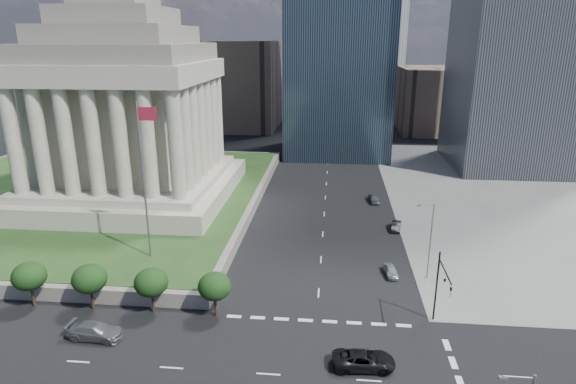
# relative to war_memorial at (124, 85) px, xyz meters

# --- Properties ---
(ground) EXTENTS (500.00, 500.00, 0.00)m
(ground) POSITION_rel_war_memorial_xyz_m (34.00, 52.00, -21.40)
(ground) COLOR black
(ground) RESTS_ON ground
(sidewalk_ne) EXTENTS (68.00, 90.00, 0.03)m
(sidewalk_ne) POSITION_rel_war_memorial_xyz_m (80.00, 12.00, -21.38)
(sidewalk_ne) COLOR slate
(sidewalk_ne) RESTS_ON ground
(plaza_terrace) EXTENTS (66.00, 70.00, 1.80)m
(plaza_terrace) POSITION_rel_war_memorial_xyz_m (-11.00, 2.00, -20.50)
(plaza_terrace) COLOR #69645A
(plaza_terrace) RESTS_ON ground
(plaza_lawn) EXTENTS (64.00, 68.00, 0.10)m
(plaza_lawn) POSITION_rel_war_memorial_xyz_m (-11.00, 2.00, -19.55)
(plaza_lawn) COLOR #213E19
(plaza_lawn) RESTS_ON plaza_terrace
(war_memorial) EXTENTS (34.00, 34.00, 39.00)m
(war_memorial) POSITION_rel_war_memorial_xyz_m (0.00, 0.00, 0.00)
(war_memorial) COLOR gray
(war_memorial) RESTS_ON plaza_lawn
(flagpole) EXTENTS (2.52, 0.24, 20.00)m
(flagpole) POSITION_rel_war_memorial_xyz_m (12.17, -24.00, -8.29)
(flagpole) COLOR slate
(flagpole) RESTS_ON plaza_lawn
(tree_row) EXTENTS (53.00, 4.00, 6.00)m
(tree_row) POSITION_rel_war_memorial_xyz_m (-1.50, -34.00, -18.40)
(tree_row) COLOR black
(tree_row) RESTS_ON ground
(midrise_glass) EXTENTS (26.00, 26.00, 60.00)m
(midrise_glass) POSITION_rel_war_memorial_xyz_m (36.00, 47.00, 8.60)
(midrise_glass) COLOR black
(midrise_glass) RESTS_ON ground
(building_filler_ne) EXTENTS (20.00, 30.00, 20.00)m
(building_filler_ne) POSITION_rel_war_memorial_xyz_m (66.00, 82.00, -11.40)
(building_filler_ne) COLOR brown
(building_filler_ne) RESTS_ON ground
(building_filler_nw) EXTENTS (24.00, 30.00, 28.00)m
(building_filler_nw) POSITION_rel_war_memorial_xyz_m (4.00, 82.00, -7.40)
(building_filler_nw) COLOR brown
(building_filler_nw) RESTS_ON ground
(traffic_signal_ne) EXTENTS (0.30, 5.74, 8.00)m
(traffic_signal_ne) POSITION_rel_war_memorial_xyz_m (46.50, -34.30, -16.15)
(traffic_signal_ne) COLOR black
(traffic_signal_ne) RESTS_ON ground
(street_lamp_north) EXTENTS (2.13, 0.22, 10.00)m
(street_lamp_north) POSITION_rel_war_memorial_xyz_m (47.33, -23.00, -15.74)
(street_lamp_north) COLOR slate
(street_lamp_north) RESTS_ON ground
(pickup_truck) EXTENTS (5.94, 3.03, 1.60)m
(pickup_truck) POSITION_rel_war_memorial_xyz_m (38.60, -41.22, -20.60)
(pickup_truck) COLOR black
(pickup_truck) RESTS_ON ground
(suv_grey) EXTENTS (2.62, 5.80, 1.65)m
(suv_grey) POSITION_rel_war_memorial_xyz_m (11.92, -39.26, -20.58)
(suv_grey) COLOR #53555A
(suv_grey) RESTS_ON ground
(parked_sedan_near) EXTENTS (3.87, 1.92, 1.27)m
(parked_sedan_near) POSITION_rel_war_memorial_xyz_m (43.00, -22.63, -20.77)
(parked_sedan_near) COLOR gray
(parked_sedan_near) RESTS_ON ground
(parked_sedan_mid) EXTENTS (2.00, 4.07, 1.28)m
(parked_sedan_mid) POSITION_rel_war_memorial_xyz_m (45.50, -7.12, -20.76)
(parked_sedan_mid) COLOR black
(parked_sedan_mid) RESTS_ON ground
(parked_sedan_far) EXTENTS (4.37, 2.20, 1.43)m
(parked_sedan_far) POSITION_rel_war_memorial_xyz_m (43.00, 6.10, -20.69)
(parked_sedan_far) COLOR #56585D
(parked_sedan_far) RESTS_ON ground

